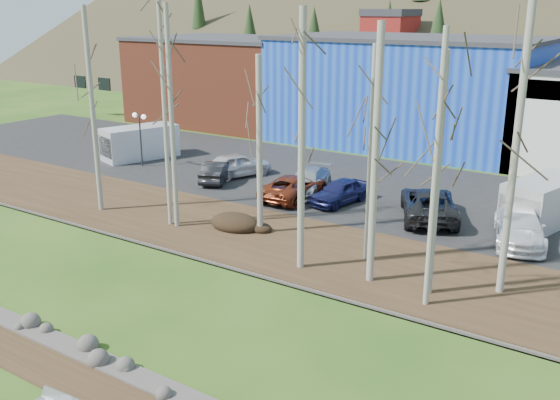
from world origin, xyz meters
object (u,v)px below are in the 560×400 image
Objects in this scene: car_1 at (217,171)px; car_5 at (429,204)px; car_0 at (237,165)px; car_3 at (307,181)px; car_4 at (340,192)px; van_white at (543,202)px; car_2 at (294,187)px; street_lamp at (140,125)px; car_6 at (519,226)px; van_grey at (137,143)px.

car_1 is 0.69× the size of car_5.
car_3 is at bearing -164.67° from car_0.
car_4 is 0.70× the size of car_5.
car_2 is at bearing -150.61° from van_white.
street_lamp is 0.69× the size of car_6.
car_2 is at bearing -178.28° from car_0.
van_white reaches higher than van_grey.
car_4 is at bearing 13.74° from van_grey.
car_0 is 8.28m from car_4.
car_2 is at bearing -18.98° from car_5.
car_3 is 1.19× the size of car_4.
car_3 is at bearing 172.33° from car_4.
street_lamp is 7.41m from car_0.
van_white is (18.39, 2.67, 0.50)m from car_1.
car_6 is (12.16, -1.41, 0.08)m from car_3.
van_white is at bearing -154.55° from car_0.
street_lamp reaches higher than car_1.
car_3 is at bearing -29.67° from car_5.
street_lamp is 25.26m from van_white.
car_0 is 0.96× the size of car_3.
car_4 is (2.57, 0.62, -0.01)m from car_2.
car_2 is 0.87× the size of van_white.
car_5 is (7.53, 0.88, 0.10)m from car_2.
street_lamp reaches higher than car_0.
van_white is at bearing -4.57° from car_3.
car_3 reaches higher than car_2.
van_grey is (-8.55, 1.60, 0.50)m from car_1.
car_0 reaches higher than car_6.
van_white is (12.51, 1.72, 0.47)m from car_3.
car_6 reaches higher than car_2.
car_1 is 18.59m from van_white.
street_lamp is at bearing -170.49° from car_4.
street_lamp is at bearing -24.95° from car_5.
street_lamp is 20.19m from car_5.
car_1 is at bearing -6.41° from car_2.
street_lamp is 24.82m from car_6.
car_3 is (0.02, 1.41, 0.00)m from car_2.
car_5 is (4.96, 0.26, 0.11)m from car_4.
car_5 is 1.08× the size of car_6.
van_grey is at bearing -162.34° from van_white.
van_grey is (-8.83, -0.03, 0.37)m from car_0.
car_2 is at bearing -103.25° from car_3.
van_white is at bearing 20.85° from van_grey.
car_6 reaches higher than car_3.
car_5 is 21.98m from van_grey.
car_6 is at bearing 155.05° from car_1.
car_0 is 1.15× the size of car_1.
car_1 is 5.96m from car_3.
car_3 is at bearing 16.01° from van_grey.
car_4 is 17.05m from van_grey.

